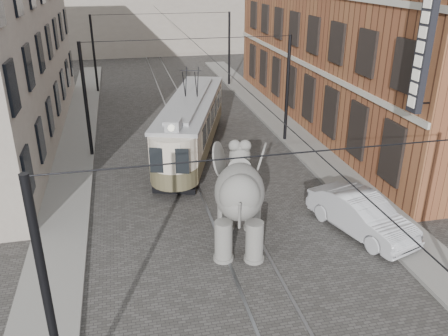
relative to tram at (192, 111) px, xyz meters
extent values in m
plane|color=#423F3D|center=(0.23, -5.71, -2.22)|extent=(120.00, 120.00, 0.00)
cube|color=slate|center=(6.23, -5.71, -2.15)|extent=(2.00, 60.00, 0.15)
cube|color=slate|center=(-6.27, -5.71, -2.15)|extent=(2.00, 60.00, 0.15)
cube|color=brown|center=(11.23, 3.29, 3.78)|extent=(8.00, 26.00, 12.00)
imported|color=#B1B1B6|center=(4.84, -9.85, -1.47)|extent=(2.92, 4.82, 1.50)
camera|label=1|loc=(-3.59, -23.69, 7.09)|focal=37.32mm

